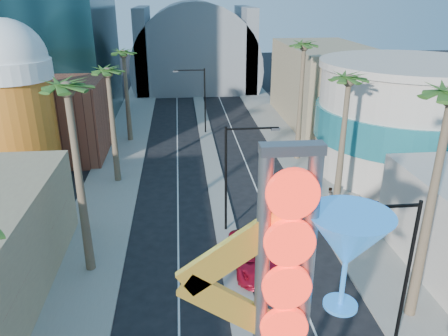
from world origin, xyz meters
TOP-DOWN VIEW (x-y plane):
  - sidewalk_west at (-9.50, 35.00)m, footprint 5.00×100.00m
  - sidewalk_east at (9.50, 35.00)m, footprint 5.00×100.00m
  - median at (0.00, 38.00)m, footprint 1.60×84.00m
  - brick_filler_west at (-16.00, 38.00)m, footprint 10.00×10.00m
  - filler_east at (16.00, 48.00)m, footprint 10.00×20.00m
  - beer_mug at (-17.00, 30.00)m, footprint 7.00×7.00m
  - turquoise_building at (18.00, 30.00)m, footprint 16.60×16.60m
  - canopy at (0.00, 72.00)m, footprint 22.00×16.00m
  - neon_sign at (0.82, 2.96)m, footprint 6.53×2.60m
  - streetlight_0 at (0.55, 20.00)m, footprint 3.79×0.25m
  - streetlight_1 at (-0.55, 44.00)m, footprint 3.79×0.25m
  - streetlight_2 at (6.72, 8.00)m, footprint 3.45×0.25m
  - palm_1 at (-9.00, 16.00)m, footprint 2.40×2.40m
  - palm_2 at (-9.00, 30.00)m, footprint 2.40×2.40m
  - palm_3 at (-9.00, 42.00)m, footprint 2.40×2.40m
  - palm_6 at (9.00, 22.00)m, footprint 2.40×2.40m
  - palm_7 at (9.00, 34.00)m, footprint 2.40×2.40m
  - red_pickup at (1.35, 15.32)m, footprint 2.87×5.99m
  - pedestrian_b at (8.76, 22.98)m, footprint 0.79×0.62m

SIDE VIEW (x-z plane):
  - sidewalk_west at x=-9.50m, z-range 0.00..0.15m
  - sidewalk_east at x=9.50m, z-range 0.00..0.15m
  - median at x=0.00m, z-range 0.00..0.15m
  - red_pickup at x=1.35m, z-range 0.00..1.65m
  - pedestrian_b at x=8.76m, z-range 0.15..1.74m
  - brick_filler_west at x=-16.00m, z-range 0.00..8.00m
  - canopy at x=0.00m, z-range -6.69..15.31m
  - streetlight_2 at x=6.72m, z-range 0.83..8.83m
  - streetlight_0 at x=0.55m, z-range 0.88..8.88m
  - streetlight_1 at x=-0.55m, z-range 0.88..8.88m
  - filler_east at x=16.00m, z-range 0.00..10.00m
  - turquoise_building at x=18.00m, z-range -0.05..10.55m
  - neon_sign at x=0.82m, z-range 1.03..13.58m
  - beer_mug at x=-17.00m, z-range 0.59..15.09m
  - palm_2 at x=-9.00m, z-range 3.88..15.08m
  - palm_3 at x=-9.00m, z-range 3.88..15.08m
  - palm_6 at x=9.00m, z-range 4.08..15.78m
  - palm_1 at x=-9.00m, z-range 4.47..17.17m
  - palm_7 at x=9.00m, z-range 4.47..17.17m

